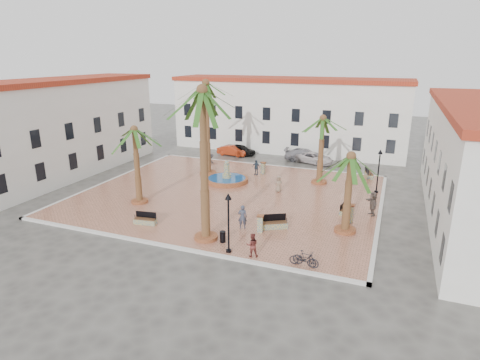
{
  "coord_description": "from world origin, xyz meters",
  "views": [
    {
      "loc": [
        13.42,
        -31.75,
        12.24
      ],
      "look_at": [
        1.0,
        0.0,
        1.6
      ],
      "focal_mm": 30.0,
      "sensor_mm": 36.0,
      "label": 1
    }
  ],
  "objects_px": {
    "cyclist_a": "(242,217)",
    "pedestrian_fountain_b": "(256,167)",
    "palm_sw": "(135,138)",
    "car_white": "(314,158)",
    "palm_e": "(350,167)",
    "palm_ne": "(323,126)",
    "lamppost_e": "(379,164)",
    "bollard_n": "(263,168)",
    "bollard_e": "(351,213)",
    "palm_nw": "(206,93)",
    "bench_se": "(274,224)",
    "car_red": "(232,151)",
    "litter_bin": "(223,237)",
    "cyclist_b": "(252,245)",
    "bench_s": "(145,221)",
    "bollard_se": "(260,223)",
    "palm_s": "(202,106)",
    "pedestrian_fountain_a": "(279,184)",
    "car_black": "(241,150)",
    "pedestrian_north": "(211,162)",
    "bench_e": "(345,210)",
    "car_silver": "(305,155)",
    "bicycle_b": "(306,259)",
    "fountain": "(227,179)",
    "pedestrian_east": "(373,204)",
    "lamppost_s": "(228,213)",
    "bench_ne": "(369,174)"
  },
  "relations": [
    {
      "from": "palm_e",
      "to": "palm_ne",
      "type": "bearing_deg",
      "value": 109.86
    },
    {
      "from": "bench_s",
      "to": "bollard_se",
      "type": "xyz_separation_m",
      "value": [
        8.47,
        1.74,
        0.42
      ]
    },
    {
      "from": "bollard_se",
      "to": "litter_bin",
      "type": "bearing_deg",
      "value": -127.53
    },
    {
      "from": "palm_e",
      "to": "pedestrian_east",
      "type": "xyz_separation_m",
      "value": [
        1.56,
        3.93,
        -3.84
      ]
    },
    {
      "from": "cyclist_a",
      "to": "pedestrian_fountain_b",
      "type": "xyz_separation_m",
      "value": [
        -3.59,
        13.34,
        -0.09
      ]
    },
    {
      "from": "litter_bin",
      "to": "cyclist_b",
      "type": "relative_size",
      "value": 0.5
    },
    {
      "from": "bench_s",
      "to": "bollard_n",
      "type": "relative_size",
      "value": 1.39
    },
    {
      "from": "palm_nw",
      "to": "palm_e",
      "type": "relative_size",
      "value": 1.67
    },
    {
      "from": "bench_se",
      "to": "bench_ne",
      "type": "bearing_deg",
      "value": 41.61
    },
    {
      "from": "bench_s",
      "to": "bench_e",
      "type": "relative_size",
      "value": 1.06
    },
    {
      "from": "bench_se",
      "to": "bench_e",
      "type": "relative_size",
      "value": 1.18
    },
    {
      "from": "lamppost_e",
      "to": "bicycle_b",
      "type": "xyz_separation_m",
      "value": [
        -3.11,
        -15.7,
        -2.25
      ]
    },
    {
      "from": "lamppost_e",
      "to": "car_silver",
      "type": "xyz_separation_m",
      "value": [
        -8.73,
        9.54,
        -2.17
      ]
    },
    {
      "from": "bench_e",
      "to": "lamppost_e",
      "type": "bearing_deg",
      "value": -8.33
    },
    {
      "from": "palm_sw",
      "to": "bollard_se",
      "type": "bearing_deg",
      "value": -9.9
    },
    {
      "from": "palm_nw",
      "to": "palm_ne",
      "type": "distance_m",
      "value": 12.01
    },
    {
      "from": "litter_bin",
      "to": "cyclist_b",
      "type": "xyz_separation_m",
      "value": [
        2.53,
        -1.18,
        0.39
      ]
    },
    {
      "from": "palm_ne",
      "to": "litter_bin",
      "type": "bearing_deg",
      "value": -103.03
    },
    {
      "from": "palm_s",
      "to": "palm_e",
      "type": "bearing_deg",
      "value": 28.25
    },
    {
      "from": "palm_sw",
      "to": "bench_se",
      "type": "bearing_deg",
      "value": -4.59
    },
    {
      "from": "palm_sw",
      "to": "lamppost_e",
      "type": "distance_m",
      "value": 21.52
    },
    {
      "from": "lamppost_e",
      "to": "bollard_n",
      "type": "relative_size",
      "value": 3.17
    },
    {
      "from": "pedestrian_fountain_a",
      "to": "car_black",
      "type": "height_order",
      "value": "pedestrian_fountain_a"
    },
    {
      "from": "lamppost_s",
      "to": "lamppost_e",
      "type": "xyz_separation_m",
      "value": [
        8.11,
        15.7,
        0.04
      ]
    },
    {
      "from": "palm_s",
      "to": "pedestrian_north",
      "type": "xyz_separation_m",
      "value": [
        -6.96,
        15.49,
        -8.11
      ]
    },
    {
      "from": "cyclist_b",
      "to": "car_red",
      "type": "relative_size",
      "value": 0.4
    },
    {
      "from": "bollard_se",
      "to": "cyclist_b",
      "type": "xyz_separation_m",
      "value": [
        0.69,
        -3.58,
        0.1
      ]
    },
    {
      "from": "palm_nw",
      "to": "pedestrian_fountain_a",
      "type": "xyz_separation_m",
      "value": [
        8.64,
        -2.95,
        -7.69
      ]
    },
    {
      "from": "pedestrian_fountain_a",
      "to": "pedestrian_north",
      "type": "xyz_separation_m",
      "value": [
        -8.86,
        4.16,
        0.2
      ]
    },
    {
      "from": "bench_se",
      "to": "car_red",
      "type": "distance_m",
      "value": 23.12
    },
    {
      "from": "fountain",
      "to": "palm_s",
      "type": "height_order",
      "value": "palm_s"
    },
    {
      "from": "bicycle_b",
      "to": "car_silver",
      "type": "height_order",
      "value": "car_silver"
    },
    {
      "from": "bench_se",
      "to": "bench_e",
      "type": "distance_m",
      "value": 6.63
    },
    {
      "from": "cyclist_a",
      "to": "fountain",
      "type": "bearing_deg",
      "value": -80.43
    },
    {
      "from": "palm_e",
      "to": "bollard_e",
      "type": "height_order",
      "value": "palm_e"
    },
    {
      "from": "bicycle_b",
      "to": "pedestrian_fountain_a",
      "type": "bearing_deg",
      "value": 31.69
    },
    {
      "from": "lamppost_e",
      "to": "bollard_n",
      "type": "distance_m",
      "value": 11.97
    },
    {
      "from": "bollard_n",
      "to": "cyclist_b",
      "type": "bearing_deg",
      "value": -73.89
    },
    {
      "from": "palm_sw",
      "to": "pedestrian_fountain_a",
      "type": "height_order",
      "value": "palm_sw"
    },
    {
      "from": "fountain",
      "to": "pedestrian_north",
      "type": "distance_m",
      "value": 4.42
    },
    {
      "from": "lamppost_s",
      "to": "palm_nw",
      "type": "bearing_deg",
      "value": 120.01
    },
    {
      "from": "litter_bin",
      "to": "pedestrian_north",
      "type": "distance_m",
      "value": 17.61
    },
    {
      "from": "palm_nw",
      "to": "palm_ne",
      "type": "height_order",
      "value": "palm_nw"
    },
    {
      "from": "palm_nw",
      "to": "bollard_se",
      "type": "relative_size",
      "value": 7.58
    },
    {
      "from": "bench_se",
      "to": "lamppost_e",
      "type": "bearing_deg",
      "value": 30.22
    },
    {
      "from": "bench_se",
      "to": "bollard_se",
      "type": "bearing_deg",
      "value": -154.56
    },
    {
      "from": "palm_sw",
      "to": "car_white",
      "type": "relative_size",
      "value": 1.43
    },
    {
      "from": "palm_e",
      "to": "lamppost_e",
      "type": "xyz_separation_m",
      "value": [
        1.56,
        9.76,
        -2.05
      ]
    },
    {
      "from": "bench_s",
      "to": "car_silver",
      "type": "bearing_deg",
      "value": 65.02
    },
    {
      "from": "palm_nw",
      "to": "bollard_e",
      "type": "xyz_separation_m",
      "value": [
        15.64,
        -7.78,
        -7.71
      ]
    }
  ]
}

